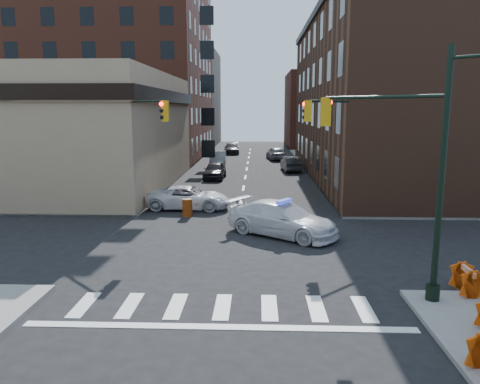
# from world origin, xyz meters

# --- Properties ---
(ground) EXTENTS (140.00, 140.00, 0.00)m
(ground) POSITION_xyz_m (0.00, 0.00, 0.00)
(ground) COLOR black
(ground) RESTS_ON ground
(sidewalk_nw) EXTENTS (34.00, 54.50, 0.15)m
(sidewalk_nw) POSITION_xyz_m (-23.00, 32.75, 0.07)
(sidewalk_nw) COLOR gray
(sidewalk_nw) RESTS_ON ground
(sidewalk_ne) EXTENTS (34.00, 54.50, 0.15)m
(sidewalk_ne) POSITION_xyz_m (23.00, 32.75, 0.07)
(sidewalk_ne) COLOR gray
(sidewalk_ne) RESTS_ON ground
(bank_building) EXTENTS (22.00, 22.00, 9.00)m
(bank_building) POSITION_xyz_m (-17.00, 16.50, 4.50)
(bank_building) COLOR #968362
(bank_building) RESTS_ON ground
(apartment_block) EXTENTS (25.00, 25.00, 24.00)m
(apartment_block) POSITION_xyz_m (-18.50, 40.00, 12.00)
(apartment_block) COLOR brown
(apartment_block) RESTS_ON ground
(commercial_row_ne) EXTENTS (14.00, 34.00, 14.00)m
(commercial_row_ne) POSITION_xyz_m (13.00, 22.50, 7.00)
(commercial_row_ne) COLOR #4D2E1F
(commercial_row_ne) RESTS_ON ground
(filler_nw) EXTENTS (20.00, 18.00, 16.00)m
(filler_nw) POSITION_xyz_m (-16.00, 62.00, 8.00)
(filler_nw) COLOR brown
(filler_nw) RESTS_ON ground
(filler_ne) EXTENTS (16.00, 16.00, 12.00)m
(filler_ne) POSITION_xyz_m (14.00, 58.00, 6.00)
(filler_ne) COLOR brown
(filler_ne) RESTS_ON ground
(signal_pole_se) EXTENTS (5.40, 5.27, 8.00)m
(signal_pole_se) POSITION_xyz_m (6.04, -5.52, 4.61)
(signal_pole_se) COLOR black
(signal_pole_se) RESTS_ON sidewalk_se
(signal_pole_nw) EXTENTS (3.58, 3.67, 8.00)m
(signal_pole_nw) POSITION_xyz_m (-5.85, 5.34, 4.34)
(signal_pole_nw) COLOR black
(signal_pole_nw) RESTS_ON sidewalk_nw
(signal_pole_ne) EXTENTS (3.67, 3.58, 8.00)m
(signal_pole_ne) POSITION_xyz_m (5.84, 5.35, 4.34)
(signal_pole_ne) COLOR black
(signal_pole_ne) RESTS_ON sidewalk_ne
(tree_ne_near) EXTENTS (3.00, 3.00, 4.85)m
(tree_ne_near) POSITION_xyz_m (7.50, 26.00, 3.49)
(tree_ne_near) COLOR black
(tree_ne_near) RESTS_ON sidewalk_ne
(tree_ne_far) EXTENTS (3.00, 3.00, 4.85)m
(tree_ne_far) POSITION_xyz_m (7.50, 34.00, 3.49)
(tree_ne_far) COLOR black
(tree_ne_far) RESTS_ON sidewalk_ne
(police_car) EXTENTS (6.12, 5.23, 1.68)m
(police_car) POSITION_xyz_m (2.35, 1.92, 0.84)
(police_car) COLOR silver
(police_car) RESTS_ON ground
(pickup) EXTENTS (5.29, 2.58, 1.45)m
(pickup) POSITION_xyz_m (-3.25, 8.02, 0.72)
(pickup) COLOR silver
(pickup) RESTS_ON ground
(parked_car_wnear) EXTENTS (1.97, 4.53, 1.52)m
(parked_car_wnear) POSITION_xyz_m (-2.75, 21.02, 0.76)
(parked_car_wnear) COLOR black
(parked_car_wnear) RESTS_ON ground
(parked_car_wfar) EXTENTS (1.95, 4.99, 1.62)m
(parked_car_wfar) POSITION_xyz_m (-3.25, 30.75, 0.81)
(parked_car_wfar) COLOR gray
(parked_car_wfar) RESTS_ON ground
(parked_car_wdeep) EXTENTS (2.32, 5.23, 1.49)m
(parked_car_wdeep) POSITION_xyz_m (-2.50, 44.83, 0.75)
(parked_car_wdeep) COLOR black
(parked_car_wdeep) RESTS_ON ground
(parked_car_enear) EXTENTS (1.97, 4.62, 1.48)m
(parked_car_enear) POSITION_xyz_m (4.50, 26.44, 0.74)
(parked_car_enear) COLOR black
(parked_car_enear) RESTS_ON ground
(parked_car_efar) EXTENTS (2.55, 5.02, 1.64)m
(parked_car_efar) POSITION_xyz_m (3.42, 37.42, 0.82)
(parked_car_efar) COLOR gray
(parked_car_efar) RESTS_ON ground
(pedestrian_a) EXTENTS (0.59, 0.42, 1.55)m
(pedestrian_a) POSITION_xyz_m (-7.30, 7.00, 0.93)
(pedestrian_a) COLOR black
(pedestrian_a) RESTS_ON sidewalk_nw
(pedestrian_b) EXTENTS (0.99, 0.79, 1.94)m
(pedestrian_b) POSITION_xyz_m (-8.23, 6.51, 1.12)
(pedestrian_b) COLOR black
(pedestrian_b) RESTS_ON sidewalk_nw
(pedestrian_c) EXTENTS (1.19, 1.09, 1.95)m
(pedestrian_c) POSITION_xyz_m (-10.97, 7.65, 1.12)
(pedestrian_c) COLOR #222833
(pedestrian_c) RESTS_ON sidewalk_nw
(barrel_road) EXTENTS (0.66, 0.66, 0.90)m
(barrel_road) POSITION_xyz_m (3.38, 1.98, 0.45)
(barrel_road) COLOR #EF3D0B
(barrel_road) RESTS_ON ground
(barrel_bank) EXTENTS (0.61, 0.61, 1.04)m
(barrel_bank) POSITION_xyz_m (-3.01, 5.94, 0.52)
(barrel_bank) COLOR red
(barrel_bank) RESTS_ON ground
(barricade_se_a) EXTENTS (0.62, 1.21, 0.90)m
(barricade_se_a) POSITION_xyz_m (8.13, -5.70, 0.60)
(barricade_se_a) COLOR red
(barricade_se_a) RESTS_ON sidewalk_se
(barricade_nw_a) EXTENTS (1.20, 0.74, 0.84)m
(barricade_nw_a) POSITION_xyz_m (-6.50, 8.00, 0.57)
(barricade_nw_a) COLOR red
(barricade_nw_a) RESTS_ON sidewalk_nw
(barricade_nw_b) EXTENTS (1.32, 0.72, 0.96)m
(barricade_nw_b) POSITION_xyz_m (-10.23, 5.99, 0.63)
(barricade_nw_b) COLOR #C05209
(barricade_nw_b) RESTS_ON sidewalk_nw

